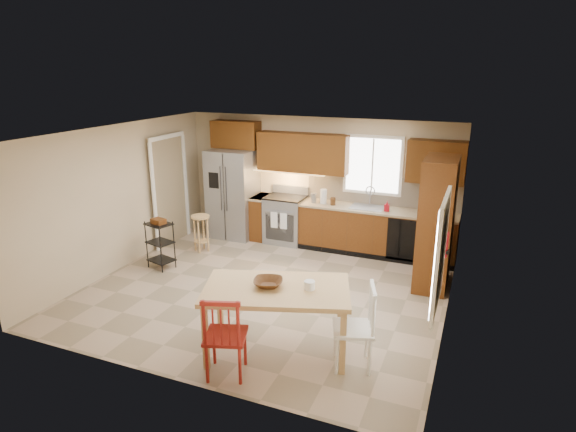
{
  "coord_description": "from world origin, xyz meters",
  "views": [
    {
      "loc": [
        2.98,
        -6.34,
        3.42
      ],
      "look_at": [
        0.23,
        0.4,
        1.15
      ],
      "focal_mm": 30.0,
      "sensor_mm": 36.0,
      "label": 1
    }
  ],
  "objects_px": {
    "bar_stool": "(201,233)",
    "fire_extinguisher": "(444,244)",
    "table_jar": "(309,287)",
    "soap_bottle": "(387,206)",
    "utility_cart": "(160,245)",
    "chair_white": "(353,327)",
    "range_stove": "(286,220)",
    "chair_red": "(226,334)",
    "refrigerator": "(233,194)",
    "pantry": "(436,224)",
    "dining_table": "(277,320)",
    "table_bowl": "(268,286)"
  },
  "relations": [
    {
      "from": "table_bowl",
      "to": "pantry",
      "type": "bearing_deg",
      "value": 58.18
    },
    {
      "from": "pantry",
      "to": "bar_stool",
      "type": "relative_size",
      "value": 2.94
    },
    {
      "from": "chair_red",
      "to": "utility_cart",
      "type": "relative_size",
      "value": 1.2
    },
    {
      "from": "table_jar",
      "to": "utility_cart",
      "type": "bearing_deg",
      "value": 155.36
    },
    {
      "from": "table_jar",
      "to": "utility_cart",
      "type": "relative_size",
      "value": 0.2
    },
    {
      "from": "refrigerator",
      "to": "utility_cart",
      "type": "relative_size",
      "value": 2.12
    },
    {
      "from": "bar_stool",
      "to": "pantry",
      "type": "bearing_deg",
      "value": -17.67
    },
    {
      "from": "chair_red",
      "to": "utility_cart",
      "type": "xyz_separation_m",
      "value": [
        -2.59,
        2.28,
        -0.09
      ]
    },
    {
      "from": "dining_table",
      "to": "bar_stool",
      "type": "distance_m",
      "value": 3.75
    },
    {
      "from": "chair_red",
      "to": "chair_white",
      "type": "bearing_deg",
      "value": 10.1
    },
    {
      "from": "range_stove",
      "to": "table_jar",
      "type": "bearing_deg",
      "value": -63.43
    },
    {
      "from": "utility_cart",
      "to": "chair_white",
      "type": "bearing_deg",
      "value": -6.5
    },
    {
      "from": "chair_red",
      "to": "chair_white",
      "type": "xyz_separation_m",
      "value": [
        1.3,
        0.7,
        0.0
      ]
    },
    {
      "from": "fire_extinguisher",
      "to": "bar_stool",
      "type": "xyz_separation_m",
      "value": [
        -4.48,
        0.94,
        -0.74
      ]
    },
    {
      "from": "chair_white",
      "to": "utility_cart",
      "type": "height_order",
      "value": "chair_white"
    },
    {
      "from": "bar_stool",
      "to": "fire_extinguisher",
      "type": "bearing_deg",
      "value": -30.99
    },
    {
      "from": "dining_table",
      "to": "chair_red",
      "type": "distance_m",
      "value": 0.74
    },
    {
      "from": "range_stove",
      "to": "table_bowl",
      "type": "height_order",
      "value": "range_stove"
    },
    {
      "from": "refrigerator",
      "to": "soap_bottle",
      "type": "xyz_separation_m",
      "value": [
        3.18,
        -0.02,
        0.09
      ]
    },
    {
      "from": "chair_white",
      "to": "table_jar",
      "type": "bearing_deg",
      "value": 65.8
    },
    {
      "from": "dining_table",
      "to": "utility_cart",
      "type": "xyz_separation_m",
      "value": [
        -2.94,
        1.63,
        0.0
      ]
    },
    {
      "from": "refrigerator",
      "to": "utility_cart",
      "type": "xyz_separation_m",
      "value": [
        -0.38,
        -2.0,
        -0.48
      ]
    },
    {
      "from": "dining_table",
      "to": "table_jar",
      "type": "distance_m",
      "value": 0.62
    },
    {
      "from": "range_stove",
      "to": "bar_stool",
      "type": "height_order",
      "value": "range_stove"
    },
    {
      "from": "refrigerator",
      "to": "pantry",
      "type": "height_order",
      "value": "pantry"
    },
    {
      "from": "soap_bottle",
      "to": "bar_stool",
      "type": "xyz_separation_m",
      "value": [
        -3.33,
        -1.01,
        -0.64
      ]
    },
    {
      "from": "table_jar",
      "to": "soap_bottle",
      "type": "bearing_deg",
      "value": 86.12
    },
    {
      "from": "table_jar",
      "to": "bar_stool",
      "type": "relative_size",
      "value": 0.24
    },
    {
      "from": "dining_table",
      "to": "bar_stool",
      "type": "height_order",
      "value": "dining_table"
    },
    {
      "from": "table_jar",
      "to": "chair_red",
      "type": "bearing_deg",
      "value": -134.0
    },
    {
      "from": "bar_stool",
      "to": "chair_red",
      "type": "bearing_deg",
      "value": -73.17
    },
    {
      "from": "range_stove",
      "to": "chair_red",
      "type": "height_order",
      "value": "chair_red"
    },
    {
      "from": "table_bowl",
      "to": "refrigerator",
      "type": "bearing_deg",
      "value": 123.98
    },
    {
      "from": "refrigerator",
      "to": "soap_bottle",
      "type": "height_order",
      "value": "refrigerator"
    },
    {
      "from": "fire_extinguisher",
      "to": "table_bowl",
      "type": "bearing_deg",
      "value": -138.59
    },
    {
      "from": "chair_red",
      "to": "refrigerator",
      "type": "bearing_deg",
      "value": 99.08
    },
    {
      "from": "pantry",
      "to": "fire_extinguisher",
      "type": "relative_size",
      "value": 5.83
    },
    {
      "from": "chair_white",
      "to": "range_stove",
      "type": "bearing_deg",
      "value": 14.72
    },
    {
      "from": "range_stove",
      "to": "soap_bottle",
      "type": "distance_m",
      "value": 2.1
    },
    {
      "from": "table_jar",
      "to": "utility_cart",
      "type": "height_order",
      "value": "table_jar"
    },
    {
      "from": "chair_white",
      "to": "utility_cart",
      "type": "relative_size",
      "value": 1.2
    },
    {
      "from": "soap_bottle",
      "to": "bar_stool",
      "type": "relative_size",
      "value": 0.27
    },
    {
      "from": "range_stove",
      "to": "table_jar",
      "type": "xyz_separation_m",
      "value": [
        1.79,
        -3.58,
        0.44
      ]
    },
    {
      "from": "dining_table",
      "to": "chair_red",
      "type": "bearing_deg",
      "value": -136.5
    },
    {
      "from": "fire_extinguisher",
      "to": "utility_cart",
      "type": "xyz_separation_m",
      "value": [
        -4.71,
        -0.03,
        -0.67
      ]
    },
    {
      "from": "range_stove",
      "to": "utility_cart",
      "type": "xyz_separation_m",
      "value": [
        -1.53,
        -2.06,
        -0.03
      ]
    },
    {
      "from": "refrigerator",
      "to": "pantry",
      "type": "bearing_deg",
      "value": -12.62
    },
    {
      "from": "range_stove",
      "to": "chair_white",
      "type": "bearing_deg",
      "value": -57.08
    },
    {
      "from": "table_bowl",
      "to": "table_jar",
      "type": "distance_m",
      "value": 0.51
    },
    {
      "from": "fire_extinguisher",
      "to": "utility_cart",
      "type": "height_order",
      "value": "fire_extinguisher"
    }
  ]
}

